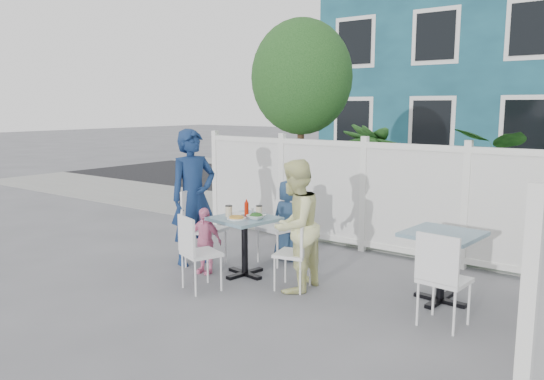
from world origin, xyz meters
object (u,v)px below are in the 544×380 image
Objects in this scene: man at (193,197)px; chair_near at (195,247)px; boy at (289,220)px; toddler at (204,240)px; chair_right at (299,248)px; chair_left at (200,222)px; spare_table at (442,248)px; woman at (295,226)px; main_table at (245,230)px; chair_back at (282,220)px; utility_cabinet at (296,182)px.

chair_near is at bearing -118.41° from man.
boy reaches higher than toddler.
toddler is at bearing 85.32° from chair_right.
chair_near is (0.67, -0.77, -0.08)m from chair_left.
spare_table is 2.87m from toddler.
chair_right is at bearing 128.68° from boy.
chair_near is 0.79× the size of boy.
woman is (-1.49, -0.63, 0.16)m from spare_table.
main_table is 0.96× the size of toddler.
man is 1.34m from boy.
chair_back is (-2.26, 0.21, -0.03)m from spare_table.
utility_cabinet reaches higher than chair_left.
woman is at bearing 80.72° from chair_left.
boy is at bearing 87.14° from main_table.
chair_left is at bearing -179.33° from main_table.
woman is 1.79× the size of toddler.
chair_left is at bearing -97.04° from woman.
chair_near is at bearing -96.55° from main_table.
boy is at bearing -29.86° from man.
main_table is 0.82× the size of chair_back.
main_table is 0.82m from woman.
chair_left is at bearing 151.00° from chair_near.
chair_left is 1.57m from woman.
chair_right is 0.47× the size of man.
toddler is at bearing 45.76° from chair_left.
chair_back is (1.64, -2.74, -0.07)m from utility_cabinet.
utility_cabinet is 3.92m from toddler.
chair_left reaches higher than main_table.
main_table is 0.95× the size of chair_right.
woman is at bearing -1.33° from toddler.
woman is (2.42, -3.58, 0.12)m from utility_cabinet.
boy is (-0.75, 0.97, -0.20)m from woman.
utility_cabinet is 3.86m from main_table.
chair_left is 0.40m from toddler.
chair_near reaches higher than spare_table.
toddler is (-2.76, -0.79, -0.18)m from spare_table.
chair_near is (-0.11, -1.54, -0.06)m from chair_back.
utility_cabinet is 4.32m from woman.
chair_right is at bearing 58.48° from chair_near.
main_table is at bearing -74.12° from man.
woman is (1.68, -0.07, -0.15)m from man.
main_table is at bearing -72.46° from utility_cabinet.
main_table is at bearing 83.60° from chair_left.
chair_near reaches higher than chair_right.
man is at bearing -85.39° from utility_cabinet.
utility_cabinet is 1.30× the size of chair_back.
chair_near is 1.69m from boy.
chair_right reaches higher than main_table.
chair_right is (-1.45, -0.59, -0.10)m from spare_table.
toddler is (-0.38, 0.54, -0.09)m from chair_near.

